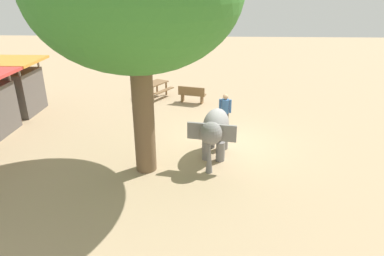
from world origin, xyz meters
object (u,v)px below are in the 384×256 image
wooden_bench (192,94)px  market_stall_orange (16,89)px  elephant (215,129)px  picnic_table_near (155,86)px  person_handler (225,110)px

wooden_bench → market_stall_orange: bearing=-153.2°
wooden_bench → market_stall_orange: (-1.76, 8.17, 0.67)m
wooden_bench → market_stall_orange: market_stall_orange is taller
elephant → picnic_table_near: (7.00, 3.11, -0.47)m
person_handler → market_stall_orange: bearing=-89.8°
elephant → wooden_bench: elephant is taller
person_handler → market_stall_orange: (1.93, 9.69, 0.19)m
elephant → picnic_table_near: bearing=-146.3°
person_handler → wooden_bench: (3.69, 1.51, -0.48)m
elephant → person_handler: (2.30, -0.46, -0.11)m
elephant → person_handler: bearing=178.5°
elephant → market_stall_orange: size_ratio=0.96×
wooden_bench → market_stall_orange: 8.39m
elephant → person_handler: 2.35m
picnic_table_near → elephant: bearing=53.5°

